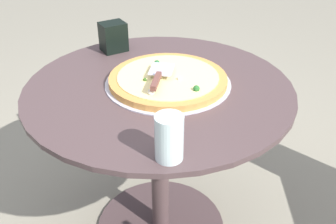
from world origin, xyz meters
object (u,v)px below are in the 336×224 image
(pizza_on_tray, at_px, (168,80))
(drinking_cup, at_px, (169,138))
(napkin_dispenser, at_px, (113,37))
(patio_table, at_px, (159,135))
(pizza_server, at_px, (159,75))

(pizza_on_tray, distance_m, drinking_cup, 0.42)
(pizza_on_tray, relative_size, napkin_dispenser, 3.73)
(patio_table, relative_size, pizza_on_tray, 2.12)
(patio_table, bearing_deg, pizza_on_tray, -14.30)
(patio_table, distance_m, pizza_on_tray, 0.23)
(pizza_server, bearing_deg, napkin_dispenser, 83.34)
(pizza_server, height_order, drinking_cup, drinking_cup)
(patio_table, xyz_separation_m, pizza_server, (-0.02, -0.02, 0.27))
(drinking_cup, height_order, napkin_dispenser, drinking_cup)
(pizza_server, relative_size, napkin_dispenser, 1.55)
(drinking_cup, bearing_deg, napkin_dispenser, 71.16)
(pizza_server, distance_m, napkin_dispenser, 0.39)
(pizza_on_tray, height_order, pizza_server, pizza_server)
(pizza_on_tray, xyz_separation_m, napkin_dispenser, (-0.00, 0.37, 0.05))
(pizza_server, xyz_separation_m, napkin_dispenser, (0.05, 0.39, 0.01))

